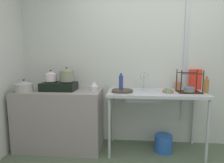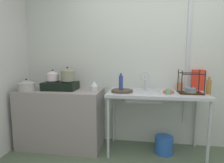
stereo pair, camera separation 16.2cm
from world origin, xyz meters
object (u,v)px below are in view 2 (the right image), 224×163
Objects in this scene: frying_pan at (122,91)px; bucket_on_floor at (164,145)px; dish_rack at (190,90)px; bottle_by_sink at (121,83)px; small_bowl_on_drainboard at (168,92)px; sink_basin at (143,96)px; percolator at (94,86)px; cereal_box at (198,80)px; pot_beside_stove at (27,85)px; utensil_jar at (180,86)px; faucet at (145,78)px; stove at (60,86)px; bottle_by_rack at (209,87)px; pot_on_right_burner at (68,75)px; pot_on_left_burner at (53,76)px; cup_by_rack at (168,91)px.

frying_pan is 0.98m from bucket_on_floor.
dish_rack reaches higher than bottle_by_sink.
dish_rack reaches higher than bucket_on_floor.
small_bowl_on_drainboard is at bearing -173.39° from dish_rack.
small_bowl_on_drainboard reaches higher than sink_basin.
cereal_box is at bearing 9.56° from percolator.
cereal_box reaches higher than pot_beside_stove.
small_bowl_on_drainboard is at bearing -1.90° from percolator.
utensil_jar reaches higher than pot_beside_stove.
faucet reaches higher than bottle_by_sink.
percolator is at bearing -0.39° from stove.
cereal_box is at bearing 7.04° from stove.
bucket_on_floor is (-0.23, -0.25, -0.81)m from utensil_jar.
dish_rack reaches higher than percolator.
utensil_jar is at bearing 25.68° from sink_basin.
pot_beside_stove is 2.51m from bottle_by_rack.
small_bowl_on_drainboard is 0.51m from bottle_by_rack.
bottle_by_sink reaches higher than small_bowl_on_drainboard.
faucet is 0.78m from cereal_box.
pot_on_right_burner is at bearing 179.03° from bottle_by_rack.
pot_beside_stove is at bearing -170.61° from faucet.
pot_on_left_burner is 2.19m from bottle_by_rack.
dish_rack is (0.62, 0.02, 0.10)m from sink_basin.
bottle_by_rack is (0.52, 0.07, 0.06)m from cup_by_rack.
pot_on_left_burner is 1.30× the size of percolator.
bottle_by_sink reaches higher than bottle_by_rack.
pot_on_left_burner is 0.78× the size of bottle_by_rack.
dish_rack is 0.86m from bucket_on_floor.
faucet is at bearing 168.73° from dish_rack.
bucket_on_floor is at bearing 1.21° from sink_basin.
frying_pan is at bearing -2.37° from pot_on_left_burner.
pot_on_right_burner is at bearing 0.00° from pot_on_left_burner.
percolator is 0.53× the size of bottle_by_sink.
pot_on_left_burner is 1.67m from cup_by_rack.
sink_basin is (1.67, 0.14, -0.14)m from pot_beside_stove.
faucet is at bearing 155.05° from bucket_on_floor.
cereal_box is (-0.05, 0.28, 0.05)m from bottle_by_rack.
pot_on_left_burner is 1.91m from bucket_on_floor.
cereal_box is at bearing 9.74° from faucet.
cup_by_rack is 0.40m from utensil_jar.
bottle_by_sink reaches higher than bucket_on_floor.
faucet is at bearing 9.37° from percolator.
dish_rack is 1.43× the size of utensil_jar.
sink_basin is at bearing 4.06° from frying_pan.
cereal_box is (2.02, 0.25, 0.09)m from stove.
bucket_on_floor is (1.53, -0.02, -0.82)m from stove.
dish_rack is at bearing -0.14° from pot_on_right_burner.
utensil_jar is at bearing 12.94° from faucet.
pot_on_left_burner reaches higher than bottle_by_rack.
faucet is (1.12, 0.12, -0.04)m from pot_on_right_burner.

